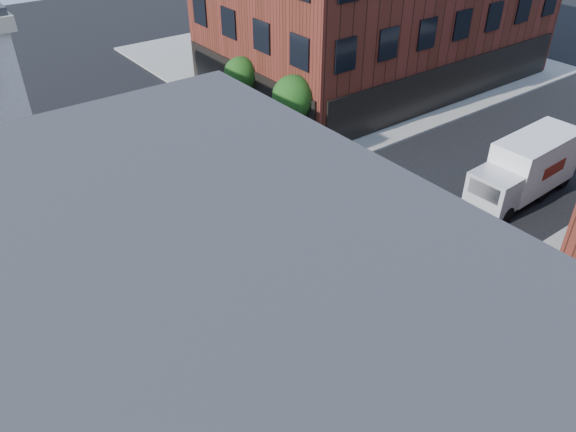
{
  "coord_description": "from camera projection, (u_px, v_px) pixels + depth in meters",
  "views": [
    {
      "loc": [
        -12.63,
        -16.17,
        16.64
      ],
      "look_at": [
        -0.04,
        0.55,
        2.5
      ],
      "focal_mm": 35.0,
      "sensor_mm": 36.0,
      "label": 1
    }
  ],
  "objects": [
    {
      "name": "tree_far",
      "position": [
        242.0,
        76.0,
        39.05
      ],
      "size": [
        2.43,
        2.43,
        4.07
      ],
      "color": "black",
      "rests_on": "ground"
    },
    {
      "name": "sidewalk_ne",
      "position": [
        338.0,
        59.0,
        50.64
      ],
      "size": [
        30.0,
        30.0,
        0.15
      ],
      "primitive_type": "cube",
      "color": "gray",
      "rests_on": "ground"
    },
    {
      "name": "building_ne",
      "position": [
        379.0,
        2.0,
        43.76
      ],
      "size": [
        25.0,
        16.0,
        12.0
      ],
      "primitive_type": "cube",
      "color": "#431A10",
      "rests_on": "ground"
    },
    {
      "name": "box_truck",
      "position": [
        526.0,
        168.0,
        30.4
      ],
      "size": [
        7.73,
        2.59,
        3.46
      ],
      "rotation": [
        0.0,
        0.0,
        0.04
      ],
      "color": "silver",
      "rests_on": "ground"
    },
    {
      "name": "tree_near",
      "position": [
        294.0,
        99.0,
        34.91
      ],
      "size": [
        2.69,
        2.69,
        4.49
      ],
      "color": "black",
      "rests_on": "ground"
    },
    {
      "name": "ground",
      "position": [
        296.0,
        265.0,
        26.31
      ],
      "size": [
        120.0,
        120.0,
        0.0
      ],
      "primitive_type": "plane",
      "color": "black",
      "rests_on": "ground"
    },
    {
      "name": "signal_pole",
      "position": [
        255.0,
        387.0,
        16.94
      ],
      "size": [
        1.29,
        1.24,
        4.6
      ],
      "color": "black",
      "rests_on": "ground"
    },
    {
      "name": "traffic_cone",
      "position": [
        294.0,
        350.0,
        21.52
      ],
      "size": [
        0.48,
        0.48,
        0.67
      ],
      "rotation": [
        0.0,
        0.0,
        0.4
      ],
      "color": "#FE400B",
      "rests_on": "ground"
    }
  ]
}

